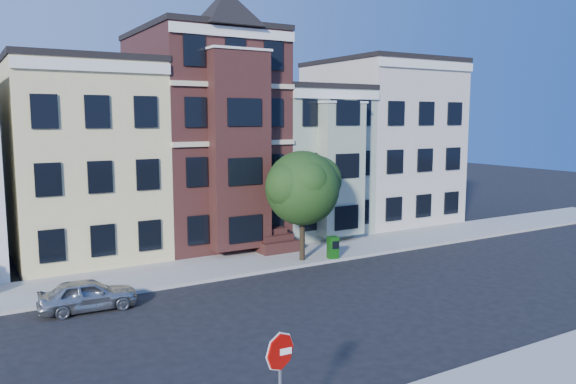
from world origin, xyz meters
TOP-DOWN VIEW (x-y plane):
  - ground at (0.00, 0.00)m, footprint 120.00×120.00m
  - far_sidewalk at (0.00, 8.00)m, footprint 60.00×4.00m
  - house_yellow at (-7.00, 14.50)m, footprint 7.00×9.00m
  - house_brown at (0.00, 14.50)m, footprint 7.00×9.00m
  - house_green at (6.50, 14.50)m, footprint 6.00×9.00m
  - house_cream at (13.50, 14.50)m, footprint 8.00×9.00m
  - street_tree at (2.11, 6.79)m, footprint 6.79×6.79m
  - parked_car at (-8.71, 4.98)m, footprint 3.70×1.69m
  - newspaper_box at (3.66, 6.30)m, footprint 0.59×0.55m

SIDE VIEW (x-z plane):
  - ground at x=0.00m, z-range 0.00..0.00m
  - far_sidewalk at x=0.00m, z-range 0.00..0.15m
  - parked_car at x=-8.71m, z-range 0.00..1.23m
  - newspaper_box at x=3.66m, z-range 0.15..1.28m
  - street_tree at x=2.11m, z-range 0.15..7.01m
  - house_green at x=6.50m, z-range 0.00..9.00m
  - house_yellow at x=-7.00m, z-range 0.00..10.00m
  - house_cream at x=13.50m, z-range 0.00..11.00m
  - house_brown at x=0.00m, z-range 0.00..12.00m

